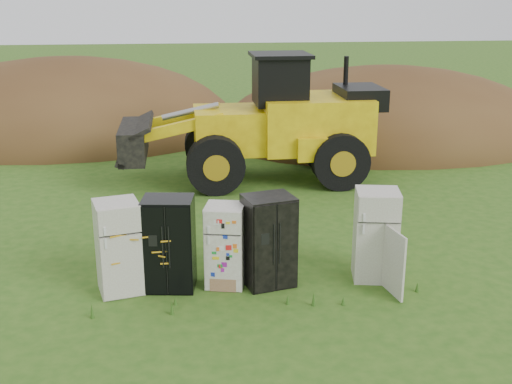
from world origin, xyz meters
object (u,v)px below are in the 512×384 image
at_px(fridge_dark_mid, 269,241).
at_px(fridge_open_door, 376,235).
at_px(fridge_leftmost, 119,247).
at_px(fridge_sticker, 225,245).
at_px(wheel_loader, 248,118).
at_px(fridge_black_side, 169,244).

relative_size(fridge_dark_mid, fridge_open_door, 0.99).
height_order(fridge_leftmost, fridge_dark_mid, fridge_dark_mid).
relative_size(fridge_leftmost, fridge_sticker, 1.10).
xyz_separation_m(fridge_leftmost, fridge_sticker, (2.02, 0.05, -0.08)).
height_order(fridge_dark_mid, wheel_loader, wheel_loader).
bearing_deg(fridge_open_door, fridge_leftmost, -169.60).
distance_m(fridge_black_side, fridge_sticker, 1.07).
height_order(fridge_leftmost, fridge_open_door, fridge_open_door).
bearing_deg(fridge_dark_mid, fridge_black_side, 163.90).
relative_size(fridge_sticker, wheel_loader, 0.21).
distance_m(fridge_black_side, fridge_open_door, 4.04).
distance_m(fridge_dark_mid, fridge_open_door, 2.14).
bearing_deg(fridge_sticker, fridge_leftmost, -166.01).
xyz_separation_m(fridge_sticker, fridge_dark_mid, (0.83, -0.07, 0.09)).
distance_m(fridge_sticker, fridge_dark_mid, 0.84).
relative_size(fridge_sticker, fridge_open_door, 0.89).
bearing_deg(fridge_black_side, fridge_leftmost, -170.01).
bearing_deg(fridge_black_side, fridge_dark_mid, 5.55).
xyz_separation_m(fridge_leftmost, fridge_open_door, (4.99, 0.02, 0.01)).
bearing_deg(wheel_loader, fridge_leftmost, -114.36).
bearing_deg(fridge_sticker, fridge_dark_mid, 8.07).
height_order(fridge_dark_mid, fridge_open_door, fridge_open_door).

